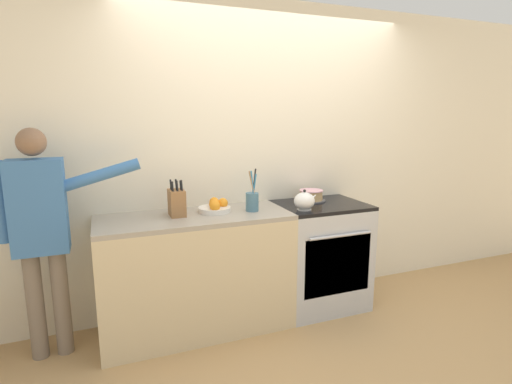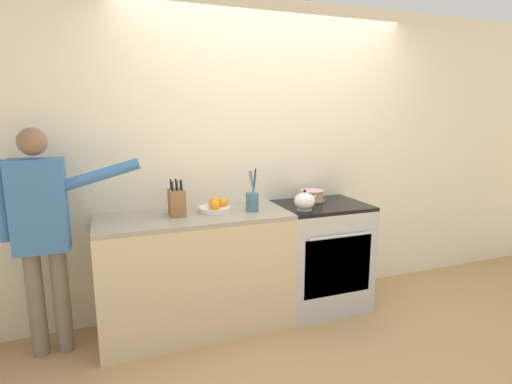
{
  "view_description": "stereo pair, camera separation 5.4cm",
  "coord_description": "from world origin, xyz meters",
  "px_view_note": "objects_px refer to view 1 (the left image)",
  "views": [
    {
      "loc": [
        -1.37,
        -2.59,
        1.68
      ],
      "look_at": [
        -0.25,
        0.26,
        1.07
      ],
      "focal_mm": 28.0,
      "sensor_mm": 36.0,
      "label": 1
    },
    {
      "loc": [
        -1.32,
        -2.61,
        1.68
      ],
      "look_at": [
        -0.25,
        0.26,
        1.07
      ],
      "focal_mm": 28.0,
      "sensor_mm": 36.0,
      "label": 2
    }
  ],
  "objects_px": {
    "utensil_crock": "(252,201)",
    "stove_range": "(320,255)",
    "fruit_bowl": "(215,207)",
    "person_baker": "(42,225)",
    "layer_cake": "(311,196)",
    "tea_kettle": "(305,201)",
    "knife_block": "(177,202)"
  },
  "relations": [
    {
      "from": "knife_block",
      "to": "person_baker",
      "type": "xyz_separation_m",
      "value": [
        -0.9,
        -0.02,
        -0.08
      ]
    },
    {
      "from": "knife_block",
      "to": "fruit_bowl",
      "type": "xyz_separation_m",
      "value": [
        0.3,
        0.01,
        -0.06
      ]
    },
    {
      "from": "layer_cake",
      "to": "fruit_bowl",
      "type": "height_order",
      "value": "fruit_bowl"
    },
    {
      "from": "knife_block",
      "to": "utensil_crock",
      "type": "relative_size",
      "value": 0.83
    },
    {
      "from": "knife_block",
      "to": "person_baker",
      "type": "height_order",
      "value": "person_baker"
    },
    {
      "from": "utensil_crock",
      "to": "stove_range",
      "type": "bearing_deg",
      "value": 2.24
    },
    {
      "from": "tea_kettle",
      "to": "knife_block",
      "type": "bearing_deg",
      "value": 169.57
    },
    {
      "from": "stove_range",
      "to": "layer_cake",
      "type": "bearing_deg",
      "value": 101.9
    },
    {
      "from": "person_baker",
      "to": "tea_kettle",
      "type": "bearing_deg",
      "value": -18.42
    },
    {
      "from": "tea_kettle",
      "to": "knife_block",
      "type": "relative_size",
      "value": 0.73
    },
    {
      "from": "layer_cake",
      "to": "tea_kettle",
      "type": "relative_size",
      "value": 1.25
    },
    {
      "from": "layer_cake",
      "to": "person_baker",
      "type": "bearing_deg",
      "value": -177.03
    },
    {
      "from": "stove_range",
      "to": "tea_kettle",
      "type": "distance_m",
      "value": 0.6
    },
    {
      "from": "tea_kettle",
      "to": "layer_cake",
      "type": "bearing_deg",
      "value": 52.19
    },
    {
      "from": "layer_cake",
      "to": "fruit_bowl",
      "type": "xyz_separation_m",
      "value": [
        -0.89,
        -0.08,
        -0.01
      ]
    },
    {
      "from": "tea_kettle",
      "to": "fruit_bowl",
      "type": "bearing_deg",
      "value": 164.17
    },
    {
      "from": "knife_block",
      "to": "stove_range",
      "type": "bearing_deg",
      "value": -2.04
    },
    {
      "from": "tea_kettle",
      "to": "fruit_bowl",
      "type": "distance_m",
      "value": 0.71
    },
    {
      "from": "tea_kettle",
      "to": "person_baker",
      "type": "distance_m",
      "value": 1.89
    },
    {
      "from": "person_baker",
      "to": "layer_cake",
      "type": "bearing_deg",
      "value": -10.57
    },
    {
      "from": "tea_kettle",
      "to": "person_baker",
      "type": "bearing_deg",
      "value": 175.12
    },
    {
      "from": "fruit_bowl",
      "to": "stove_range",
      "type": "bearing_deg",
      "value": -3.48
    },
    {
      "from": "knife_block",
      "to": "tea_kettle",
      "type": "bearing_deg",
      "value": -10.43
    },
    {
      "from": "fruit_bowl",
      "to": "person_baker",
      "type": "xyz_separation_m",
      "value": [
        -1.21,
        -0.03,
        -0.01
      ]
    },
    {
      "from": "fruit_bowl",
      "to": "layer_cake",
      "type": "bearing_deg",
      "value": 4.93
    },
    {
      "from": "utensil_crock",
      "to": "fruit_bowl",
      "type": "xyz_separation_m",
      "value": [
        -0.28,
        0.08,
        -0.04
      ]
    },
    {
      "from": "utensil_crock",
      "to": "person_baker",
      "type": "xyz_separation_m",
      "value": [
        -1.48,
        0.05,
        -0.06
      ]
    },
    {
      "from": "stove_range",
      "to": "knife_block",
      "type": "height_order",
      "value": "knife_block"
    },
    {
      "from": "layer_cake",
      "to": "knife_block",
      "type": "bearing_deg",
      "value": -175.72
    },
    {
      "from": "fruit_bowl",
      "to": "knife_block",
      "type": "bearing_deg",
      "value": -177.64
    },
    {
      "from": "person_baker",
      "to": "utensil_crock",
      "type": "bearing_deg",
      "value": -15.42
    },
    {
      "from": "stove_range",
      "to": "utensil_crock",
      "type": "bearing_deg",
      "value": -177.76
    }
  ]
}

